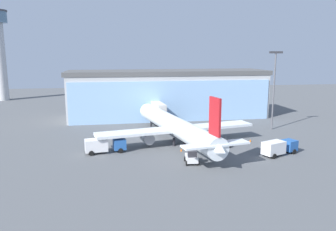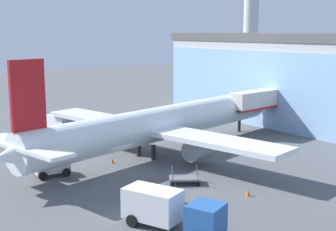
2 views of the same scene
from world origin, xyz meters
name	(u,v)px [view 1 (image 1 of 2)]	position (x,y,z in m)	size (l,w,h in m)	color
ground	(194,151)	(0.00, 0.00, 0.00)	(240.00, 240.00, 0.00)	#545659
terminal_building	(168,94)	(0.00, 33.88, 6.62)	(55.74, 16.12, 13.23)	#B1B1B1
jet_bridge	(156,107)	(-4.29, 25.12, 4.36)	(3.69, 12.69, 5.74)	silver
apron_light_mast	(274,84)	(22.26, 14.85, 10.91)	(3.20, 0.40, 18.35)	#59595E
airplane	(175,126)	(-2.55, 6.38, 3.41)	(32.49, 39.93, 11.29)	white
catering_truck	(104,145)	(-16.55, 1.42, 1.47)	(7.56, 3.45, 2.65)	#2659A5
fuel_truck	(279,147)	(14.33, -4.44, 1.47)	(7.58, 4.88, 2.65)	#2659A5
baggage_cart	(228,144)	(7.23, 2.40, 0.50)	(2.89, 3.22, 1.50)	slate
pushback_tug	(192,158)	(-2.00, -6.59, 0.97)	(2.37, 3.32, 2.30)	silver
safety_cone_nose	(181,150)	(-2.43, 0.32, 0.28)	(0.36, 0.36, 0.55)	orange
safety_cone_wingtip	(250,140)	(12.82, 4.77, 0.28)	(0.36, 0.36, 0.55)	orange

